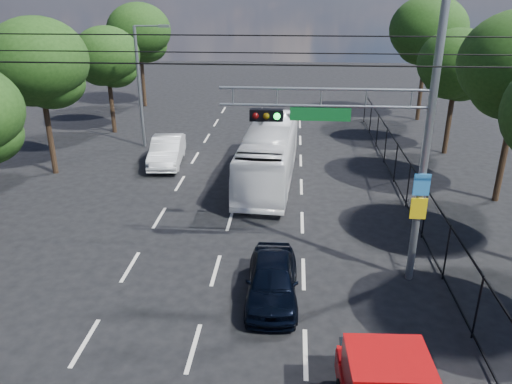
# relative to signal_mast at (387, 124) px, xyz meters

# --- Properties ---
(lane_markings) EXTENTS (6.12, 38.00, 0.01)m
(lane_markings) POSITION_rel_signal_mast_xyz_m (-5.28, 6.01, -5.24)
(lane_markings) COLOR beige
(lane_markings) RESTS_ON ground
(signal_mast) EXTENTS (6.43, 0.39, 9.50)m
(signal_mast) POSITION_rel_signal_mast_xyz_m (0.00, 0.00, 0.00)
(signal_mast) COLOR slate
(signal_mast) RESTS_ON ground
(streetlight_left) EXTENTS (2.09, 0.22, 7.08)m
(streetlight_left) POSITION_rel_signal_mast_xyz_m (-11.62, 14.01, -1.30)
(streetlight_left) COLOR slate
(streetlight_left) RESTS_ON ground
(utility_wires) EXTENTS (22.00, 5.04, 0.74)m
(utility_wires) POSITION_rel_signal_mast_xyz_m (-5.28, 0.84, 1.99)
(utility_wires) COLOR black
(utility_wires) RESTS_ON ground
(fence_right) EXTENTS (0.06, 34.03, 2.00)m
(fence_right) POSITION_rel_signal_mast_xyz_m (2.32, 4.18, -4.21)
(fence_right) COLOR black
(fence_right) RESTS_ON ground
(tree_right_d) EXTENTS (4.32, 4.32, 7.02)m
(tree_right_d) POSITION_rel_signal_mast_xyz_m (6.13, 14.03, -0.39)
(tree_right_d) COLOR black
(tree_right_d) RESTS_ON ground
(tree_right_e) EXTENTS (5.28, 5.28, 8.58)m
(tree_right_e) POSITION_rel_signal_mast_xyz_m (6.33, 22.03, 0.69)
(tree_right_e) COLOR black
(tree_right_e) RESTS_ON ground
(tree_left_c) EXTENTS (4.80, 4.80, 7.80)m
(tree_left_c) POSITION_rel_signal_mast_xyz_m (-15.07, 9.03, 0.15)
(tree_left_c) COLOR black
(tree_left_c) RESTS_ON ground
(tree_left_d) EXTENTS (4.20, 4.20, 6.83)m
(tree_left_d) POSITION_rel_signal_mast_xyz_m (-14.67, 17.03, -0.52)
(tree_left_d) COLOR black
(tree_left_d) RESTS_ON ground
(tree_left_e) EXTENTS (4.92, 4.92, 7.99)m
(tree_left_e) POSITION_rel_signal_mast_xyz_m (-14.87, 25.03, 0.29)
(tree_left_e) COLOR black
(tree_left_e) RESTS_ON ground
(navy_hatchback) EXTENTS (1.65, 3.94, 1.33)m
(navy_hatchback) POSITION_rel_signal_mast_xyz_m (-3.28, -1.49, -4.58)
(navy_hatchback) COLOR black
(navy_hatchback) RESTS_ON ground
(white_bus) EXTENTS (2.82, 9.87, 2.72)m
(white_bus) POSITION_rel_signal_mast_xyz_m (-3.91, 8.88, -3.88)
(white_bus) COLOR white
(white_bus) RESTS_ON ground
(white_van) EXTENTS (2.01, 4.62, 1.48)m
(white_van) POSITION_rel_signal_mast_xyz_m (-9.59, 10.90, -4.50)
(white_van) COLOR silver
(white_van) RESTS_ON ground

